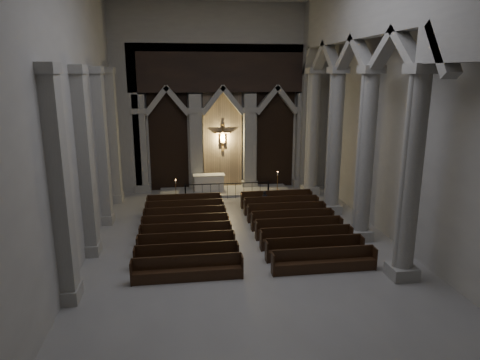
{
  "coord_description": "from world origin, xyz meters",
  "views": [
    {
      "loc": [
        -2.78,
        -16.65,
        7.7
      ],
      "look_at": [
        -0.04,
        3.0,
        2.73
      ],
      "focal_mm": 32.0,
      "sensor_mm": 36.0,
      "label": 1
    }
  ],
  "objects_px": {
    "altar": "(209,182)",
    "pews": "(242,229)",
    "altar_rail": "(227,188)",
    "candle_stand_left": "(176,195)",
    "worshipper": "(265,200)",
    "candle_stand_right": "(277,188)"
  },
  "relations": [
    {
      "from": "altar",
      "to": "pews",
      "type": "height_order",
      "value": "altar"
    },
    {
      "from": "altar",
      "to": "pews",
      "type": "bearing_deg",
      "value": -82.63
    },
    {
      "from": "altar_rail",
      "to": "candle_stand_left",
      "type": "relative_size",
      "value": 3.84
    },
    {
      "from": "candle_stand_left",
      "to": "worshipper",
      "type": "distance_m",
      "value": 5.59
    },
    {
      "from": "altar",
      "to": "candle_stand_left",
      "type": "bearing_deg",
      "value": -139.82
    },
    {
      "from": "altar_rail",
      "to": "worshipper",
      "type": "relative_size",
      "value": 4.98
    },
    {
      "from": "candle_stand_left",
      "to": "pews",
      "type": "relative_size",
      "value": 0.14
    },
    {
      "from": "altar",
      "to": "candle_stand_right",
      "type": "bearing_deg",
      "value": -16.11
    },
    {
      "from": "altar",
      "to": "worshipper",
      "type": "distance_m",
      "value": 5.02
    },
    {
      "from": "candle_stand_left",
      "to": "candle_stand_right",
      "type": "height_order",
      "value": "candle_stand_right"
    },
    {
      "from": "altar_rail",
      "to": "pews",
      "type": "bearing_deg",
      "value": -90.0
    },
    {
      "from": "altar",
      "to": "worshipper",
      "type": "height_order",
      "value": "altar"
    },
    {
      "from": "altar_rail",
      "to": "candle_stand_right",
      "type": "distance_m",
      "value": 3.35
    },
    {
      "from": "pews",
      "to": "candle_stand_left",
      "type": "bearing_deg",
      "value": 117.35
    },
    {
      "from": "candle_stand_left",
      "to": "worshipper",
      "type": "height_order",
      "value": "candle_stand_left"
    },
    {
      "from": "candle_stand_left",
      "to": "pews",
      "type": "distance_m",
      "value": 6.96
    },
    {
      "from": "candle_stand_left",
      "to": "candle_stand_right",
      "type": "xyz_separation_m",
      "value": [
        6.51,
        0.57,
        0.05
      ]
    },
    {
      "from": "pews",
      "to": "worshipper",
      "type": "distance_m",
      "value": 4.42
    },
    {
      "from": "altar_rail",
      "to": "candle_stand_right",
      "type": "xyz_separation_m",
      "value": [
        3.31,
        0.45,
        -0.27
      ]
    },
    {
      "from": "altar_rail",
      "to": "candle_stand_left",
      "type": "height_order",
      "value": "candle_stand_left"
    },
    {
      "from": "pews",
      "to": "worshipper",
      "type": "height_order",
      "value": "worshipper"
    },
    {
      "from": "pews",
      "to": "altar",
      "type": "bearing_deg",
      "value": 97.37
    }
  ]
}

